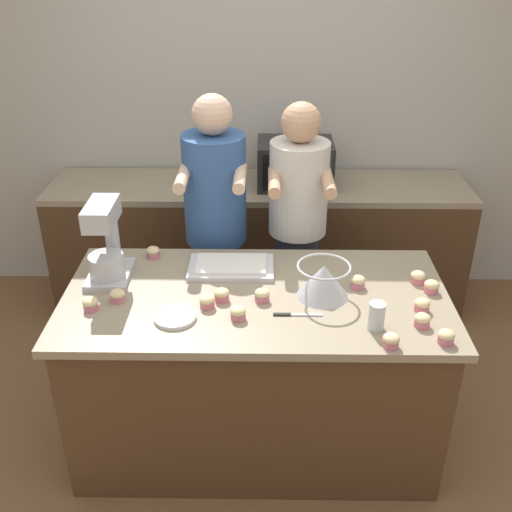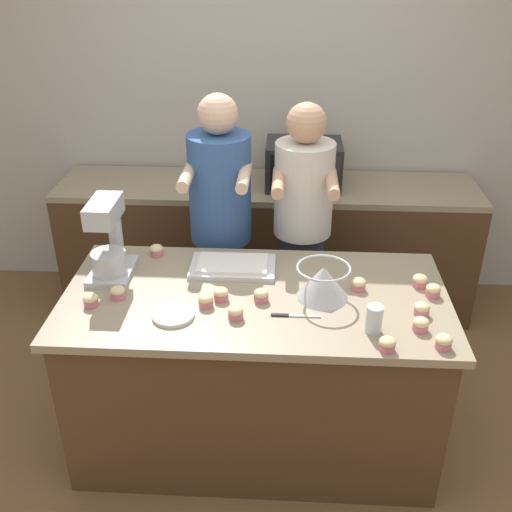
{
  "view_description": "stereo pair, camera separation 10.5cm",
  "coord_description": "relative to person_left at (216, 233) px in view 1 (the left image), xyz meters",
  "views": [
    {
      "loc": [
        0.04,
        -2.39,
        2.39
      ],
      "look_at": [
        0.0,
        0.05,
        1.07
      ],
      "focal_mm": 42.0,
      "sensor_mm": 36.0,
      "label": 1
    },
    {
      "loc": [
        0.14,
        -2.39,
        2.39
      ],
      "look_at": [
        0.0,
        0.05,
        1.07
      ],
      "focal_mm": 42.0,
      "sensor_mm": 36.0,
      "label": 2
    }
  ],
  "objects": [
    {
      "name": "cupcake_1",
      "position": [
        0.02,
        -0.8,
        0.05
      ],
      "size": [
        0.07,
        0.07,
        0.06
      ],
      "color": "#D17084",
      "rests_on": "island_counter"
    },
    {
      "name": "cupcake_12",
      "position": [
        0.96,
        -0.93,
        0.05
      ],
      "size": [
        0.07,
        0.07,
        0.06
      ],
      "color": "#D17084",
      "rests_on": "island_counter"
    },
    {
      "name": "cupcake_9",
      "position": [
        0.08,
        -0.74,
        0.05
      ],
      "size": [
        0.07,
        0.07,
        0.06
      ],
      "color": "#D17084",
      "rests_on": "island_counter"
    },
    {
      "name": "small_plate",
      "position": [
        -0.12,
        -0.89,
        0.03
      ],
      "size": [
        0.19,
        0.19,
        0.02
      ],
      "color": "white",
      "rests_on": "island_counter"
    },
    {
      "name": "back_counter",
      "position": [
        0.24,
        0.66,
        -0.42
      ],
      "size": [
        2.8,
        0.6,
        0.91
      ],
      "color": "#4C331E",
      "rests_on": "ground_plane"
    },
    {
      "name": "cupcake_4",
      "position": [
        1.07,
        -0.65,
        0.05
      ],
      "size": [
        0.07,
        0.07,
        0.06
      ],
      "color": "#D17084",
      "rests_on": "island_counter"
    },
    {
      "name": "mixing_bowl",
      "position": [
        0.55,
        -0.69,
        0.1
      ],
      "size": [
        0.25,
        0.25,
        0.16
      ],
      "color": "#BCBCC1",
      "rests_on": "island_counter"
    },
    {
      "name": "drinking_glass",
      "position": [
        0.76,
        -0.95,
        0.08
      ],
      "size": [
        0.07,
        0.07,
        0.13
      ],
      "color": "silver",
      "rests_on": "island_counter"
    },
    {
      "name": "cupcake_7",
      "position": [
        1.03,
        -1.05,
        0.05
      ],
      "size": [
        0.07,
        0.07,
        0.06
      ],
      "color": "#D17084",
      "rests_on": "island_counter"
    },
    {
      "name": "cupcake_6",
      "position": [
        1.02,
        -0.57,
        0.05
      ],
      "size": [
        0.07,
        0.07,
        0.06
      ],
      "color": "#D17084",
      "rests_on": "island_counter"
    },
    {
      "name": "cupcake_11",
      "position": [
        -0.5,
        -0.83,
        0.05
      ],
      "size": [
        0.07,
        0.07,
        0.06
      ],
      "color": "#D17084",
      "rests_on": "island_counter"
    },
    {
      "name": "microwave_oven",
      "position": [
        0.47,
        0.66,
        0.19
      ],
      "size": [
        0.49,
        0.36,
        0.3
      ],
      "color": "black",
      "rests_on": "back_counter"
    },
    {
      "name": "stand_mixer",
      "position": [
        -0.48,
        -0.54,
        0.19
      ],
      "size": [
        0.2,
        0.3,
        0.4
      ],
      "color": "#B2B7BC",
      "rests_on": "island_counter"
    },
    {
      "name": "cupcake_0",
      "position": [
        -0.4,
        -0.76,
        0.05
      ],
      "size": [
        0.07,
        0.07,
        0.06
      ],
      "color": "#D17084",
      "rests_on": "island_counter"
    },
    {
      "name": "cupcake_13",
      "position": [
        0.98,
        -0.81,
        0.05
      ],
      "size": [
        0.07,
        0.07,
        0.06
      ],
      "color": "#D17084",
      "rests_on": "island_counter"
    },
    {
      "name": "island_counter",
      "position": [
        0.24,
        -0.69,
        -0.43
      ],
      "size": [
        1.81,
        0.91,
        0.89
      ],
      "color": "#4C331E",
      "rests_on": "ground_plane"
    },
    {
      "name": "ground_plane",
      "position": [
        0.24,
        -0.69,
        -0.88
      ],
      "size": [
        16.0,
        16.0,
        0.0
      ],
      "primitive_type": "plane",
      "color": "brown"
    },
    {
      "name": "cupcake_5",
      "position": [
        -0.3,
        -0.33,
        0.05
      ],
      "size": [
        0.07,
        0.07,
        0.06
      ],
      "color": "#D17084",
      "rests_on": "island_counter"
    },
    {
      "name": "cupcake_2",
      "position": [
        0.72,
        -0.62,
        0.05
      ],
      "size": [
        0.07,
        0.07,
        0.06
      ],
      "color": "#D17084",
      "rests_on": "island_counter"
    },
    {
      "name": "cupcake_3",
      "position": [
        0.8,
        -1.08,
        0.05
      ],
      "size": [
        0.07,
        0.07,
        0.06
      ],
      "color": "#D17084",
      "rests_on": "island_counter"
    },
    {
      "name": "person_left",
      "position": [
        0.0,
        0.0,
        0.0
      ],
      "size": [
        0.36,
        0.51,
        1.67
      ],
      "color": "brown",
      "rests_on": "ground_plane"
    },
    {
      "name": "cupcake_8",
      "position": [
        0.27,
        -0.74,
        0.05
      ],
      "size": [
        0.07,
        0.07,
        0.06
      ],
      "color": "#D17084",
      "rests_on": "island_counter"
    },
    {
      "name": "baking_tray",
      "position": [
        0.11,
        -0.45,
        0.04
      ],
      "size": [
        0.43,
        0.26,
        0.04
      ],
      "color": "silver",
      "rests_on": "island_counter"
    },
    {
      "name": "back_wall",
      "position": [
        0.24,
        1.01,
        0.47
      ],
      "size": [
        10.0,
        0.06,
        2.7
      ],
      "color": "#B2ADA3",
      "rests_on": "ground_plane"
    },
    {
      "name": "knife",
      "position": [
        0.41,
        -0.86,
        0.02
      ],
      "size": [
        0.22,
        0.02,
        0.01
      ],
      "color": "#BCBCC1",
      "rests_on": "island_counter"
    },
    {
      "name": "cupcake_10",
      "position": [
        0.16,
        -0.89,
        0.05
      ],
      "size": [
        0.07,
        0.07,
        0.06
      ],
      "color": "#D17084",
      "rests_on": "island_counter"
    },
    {
      "name": "person_right",
      "position": [
        0.46,
        -0.0,
        -0.02
      ],
      "size": [
        0.34,
        0.5,
        1.63
      ],
      "color": "#33384C",
      "rests_on": "ground_plane"
    }
  ]
}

